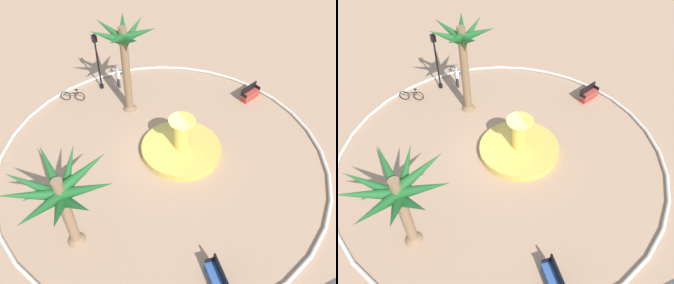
% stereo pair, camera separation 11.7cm
% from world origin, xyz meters
% --- Properties ---
extents(ground_plane, '(80.00, 80.00, 0.00)m').
position_xyz_m(ground_plane, '(0.00, 0.00, 0.00)').
color(ground_plane, tan).
extents(plaza_curb, '(19.03, 19.03, 0.20)m').
position_xyz_m(plaza_curb, '(0.00, 0.00, 0.10)').
color(plaza_curb, silver).
rests_on(plaza_curb, ground).
extents(fountain, '(4.69, 4.69, 2.47)m').
position_xyz_m(fountain, '(-1.14, 0.16, 0.34)').
color(fountain, gold).
rests_on(fountain, ground).
extents(palm_tree_near_fountain, '(3.90, 4.02, 6.13)m').
position_xyz_m(palm_tree_near_fountain, '(0.27, -4.97, 4.51)').
color(palm_tree_near_fountain, brown).
rests_on(palm_tree_near_fountain, ground).
extents(palm_tree_by_curb, '(4.68, 4.60, 4.65)m').
position_xyz_m(palm_tree_by_curb, '(5.94, 3.46, 3.53)').
color(palm_tree_by_curb, '#8E6B4C').
rests_on(palm_tree_by_curb, ground).
extents(bench_east, '(0.68, 1.65, 1.00)m').
position_xyz_m(bench_east, '(0.89, 7.91, 0.35)').
color(bench_east, '#335BA8').
rests_on(bench_east, ground).
extents(bench_west, '(1.68, 0.98, 1.00)m').
position_xyz_m(bench_west, '(-7.80, -2.61, 0.35)').
color(bench_west, '#B73D33').
rests_on(bench_west, ground).
extents(lamppost, '(0.32, 0.32, 4.27)m').
position_xyz_m(lamppost, '(1.33, -8.07, 2.50)').
color(lamppost, black).
rests_on(lamppost, ground).
extents(bicycle_red_frame, '(1.56, 0.83, 0.94)m').
position_xyz_m(bicycle_red_frame, '(3.56, -7.41, 0.38)').
color(bicycle_red_frame, black).
rests_on(bicycle_red_frame, ground).
extents(bicycle_by_lamppost, '(1.11, 1.39, 0.94)m').
position_xyz_m(bicycle_by_lamppost, '(-0.41, -8.90, 0.38)').
color(bicycle_by_lamppost, black).
rests_on(bicycle_by_lamppost, ground).
extents(person_cyclist_helmet, '(0.25, 0.52, 1.61)m').
position_xyz_m(person_cyclist_helmet, '(0.16, -7.64, 0.90)').
color(person_cyclist_helmet, '#33333D').
rests_on(person_cyclist_helmet, ground).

